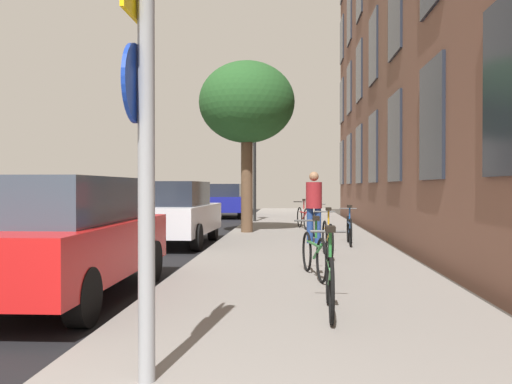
% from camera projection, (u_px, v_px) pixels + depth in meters
% --- Properties ---
extents(ground_plane, '(41.80, 41.80, 0.00)m').
position_uv_depth(ground_plane, '(181.00, 237.00, 16.19)').
color(ground_plane, '#332D28').
extents(road_asphalt, '(7.00, 38.00, 0.01)m').
position_uv_depth(road_asphalt, '(111.00, 237.00, 16.33)').
color(road_asphalt, black).
rests_on(road_asphalt, ground).
extents(sidewalk, '(4.20, 38.00, 0.12)m').
position_uv_depth(sidewalk, '(299.00, 236.00, 15.96)').
color(sidewalk, gray).
rests_on(sidewalk, ground).
extents(sign_post, '(0.15, 0.60, 3.32)m').
position_uv_depth(sign_post, '(143.00, 112.00, 3.86)').
color(sign_post, gray).
rests_on(sign_post, sidewalk).
extents(traffic_light, '(0.43, 0.24, 3.88)m').
position_uv_depth(traffic_light, '(252.00, 155.00, 21.80)').
color(traffic_light, black).
rests_on(traffic_light, sidewalk).
extents(tree_near, '(2.90, 2.90, 5.17)m').
position_uv_depth(tree_near, '(247.00, 104.00, 16.56)').
color(tree_near, brown).
rests_on(tree_near, sidewalk).
extents(bicycle_0, '(0.42, 1.66, 0.96)m').
position_uv_depth(bicycle_0, '(330.00, 279.00, 5.96)').
color(bicycle_0, black).
rests_on(bicycle_0, sidewalk).
extents(bicycle_1, '(0.46, 1.73, 0.94)m').
position_uv_depth(bicycle_1, '(314.00, 253.00, 8.36)').
color(bicycle_1, black).
rests_on(bicycle_1, sidewalk).
extents(bicycle_2, '(0.42, 1.65, 0.98)m').
position_uv_depth(bicycle_2, '(328.00, 238.00, 10.73)').
color(bicycle_2, black).
rests_on(bicycle_2, sidewalk).
extents(bicycle_3, '(0.42, 1.74, 0.95)m').
position_uv_depth(bicycle_3, '(349.00, 229.00, 13.08)').
color(bicycle_3, black).
rests_on(bicycle_3, sidewalk).
extents(bicycle_4, '(0.44, 1.68, 0.98)m').
position_uv_depth(bicycle_4, '(316.00, 222.00, 15.52)').
color(bicycle_4, black).
rests_on(bicycle_4, sidewalk).
extents(bicycle_5, '(0.50, 1.65, 0.98)m').
position_uv_depth(bicycle_5, '(303.00, 217.00, 17.94)').
color(bicycle_5, black).
rests_on(bicycle_5, sidewalk).
extents(pedestrian_0, '(0.55, 0.55, 1.75)m').
position_uv_depth(pedestrian_0, '(314.00, 202.00, 13.35)').
color(pedestrian_0, navy).
rests_on(pedestrian_0, sidewalk).
extents(car_0, '(1.90, 4.44, 1.62)m').
position_uv_depth(car_0, '(59.00, 237.00, 7.18)').
color(car_0, red).
rests_on(car_0, road_asphalt).
extents(car_1, '(1.83, 4.18, 1.62)m').
position_uv_depth(car_1, '(175.00, 213.00, 13.91)').
color(car_1, silver).
rests_on(car_1, road_asphalt).
extents(car_2, '(1.77, 4.02, 1.62)m').
position_uv_depth(car_2, '(227.00, 200.00, 26.34)').
color(car_2, navy).
rests_on(car_2, road_asphalt).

